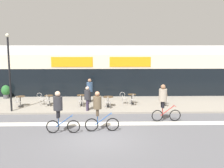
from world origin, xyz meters
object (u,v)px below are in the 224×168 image
Objects in this scene: cyclist_2 at (99,109)px; cyclist_0 at (59,109)px; cafe_chair_2_near at (81,100)px; pedestrian_far_end at (90,88)px; cafe_chair_1_side at (41,98)px; cafe_chair_1_near at (47,100)px; cyclist_1 at (164,100)px; bistro_table_5 at (163,98)px; bistro_table_2 at (82,98)px; bistro_table_4 at (132,97)px; bistro_table_0 at (20,99)px; cafe_chair_0_near at (17,101)px; planter_pot at (6,91)px; cafe_chair_3_near at (108,101)px; cafe_chair_4_side at (124,97)px; cafe_chair_5_near at (165,100)px; bistro_table_3 at (108,99)px; bistro_table_1 at (49,98)px; lamp_post at (9,67)px; cafe_chair_4_near at (133,99)px; pedestrian_near_end at (87,96)px.

cyclist_0 is at bearing -175.83° from cyclist_2.
pedestrian_far_end is at bearing -13.11° from cafe_chair_2_near.
cafe_chair_1_side is at bearing 111.69° from cyclist_0.
cyclist_1 reaches higher than cafe_chair_1_near.
bistro_table_5 is 0.83× the size of cafe_chair_1_near.
bistro_table_4 is at bearing 6.14° from bistro_table_2.
bistro_table_0 is 0.95× the size of bistro_table_2.
planter_pot is (-2.12, 3.55, 0.09)m from cafe_chair_0_near.
bistro_table_2 is at bearing 4.87° from cafe_chair_1_side.
cafe_chair_2_near is (-3.76, -1.03, 0.00)m from bistro_table_4.
bistro_table_2 is 3.06m from cafe_chair_1_side.
cyclist_1 reaches higher than cafe_chair_1_side.
cafe_chair_4_side is at bearing -31.95° from cafe_chair_3_near.
cafe_chair_5_near is at bearing -2.03° from bistro_table_0.
bistro_table_3 is at bearing 64.61° from cyclist_0.
cafe_chair_1_near reaches higher than bistro_table_4.
planter_pot is 0.50× the size of cyclist_1.
cafe_chair_0_near is (-2.01, -1.03, 0.01)m from bistro_table_1.
lamp_post reaches higher than cafe_chair_3_near.
cafe_chair_1_side is 3.43m from lamp_post.
pedestrian_near_end reaches higher than cafe_chair_4_near.
cafe_chair_1_side is at bearing 80.96° from cafe_chair_4_near.
cafe_chair_4_near is 0.41× the size of cyclist_0.
bistro_table_0 is 5.19m from pedestrian_near_end.
cafe_chair_3_near and cafe_chair_4_near have the same top height.
cafe_chair_3_near is 1.00× the size of cafe_chair_4_side.
cafe_chair_3_near is at bearing 80.58° from cyclist_2.
cafe_chair_5_near is (4.12, -0.13, -0.00)m from bistro_table_3.
cafe_chair_4_near is (8.20, 0.01, -0.00)m from bistro_table_0.
cafe_chair_1_side reaches higher than bistro_table_2.
cafe_chair_4_side is at bearing -80.80° from cafe_chair_1_near.
cafe_chair_2_near is (-1.95, -0.15, -0.00)m from bistro_table_3.
cafe_chair_1_near is 1.00× the size of cafe_chair_3_near.
bistro_table_5 is at bearing 29.18° from pedestrian_near_end.
cafe_chair_1_side is at bearing 150.89° from cyclist_1.
cyclist_0 is 7.05m from pedestrian_far_end.
cafe_chair_4_side is (5.57, 0.85, 0.00)m from cafe_chair_1_near.
cyclist_0 is 4.44m from pedestrian_near_end.
cafe_chair_4_near is at bearing 52.21° from cyclist_0.
cafe_chair_4_side is at bearing 36.26° from bistro_table_3.
cafe_chair_4_near is at bearing 7.85° from bistro_table_3.
cyclist_2 is at bearing -90.83° from pedestrian_far_end.
bistro_table_1 is at bearing 161.36° from pedestrian_near_end.
bistro_table_3 is 0.85× the size of cafe_chair_2_near.
cafe_chair_4_side is (-0.63, 0.62, 0.00)m from cafe_chair_4_near.
planter_pot reaches higher than cafe_chair_2_near.
cyclist_2 is at bearing -143.01° from cafe_chair_1_near.
bistro_table_3 is 1.47m from cafe_chair_4_side.
planter_pot is at bearing 161.29° from pedestrian_near_end.
bistro_table_2 is 3.78m from bistro_table_4.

